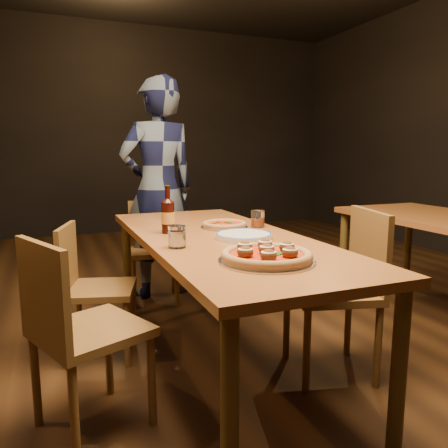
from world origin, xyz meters
name	(u,v)px	position (x,y,z in m)	size (l,w,h in m)	color
ground	(221,369)	(0.00, 0.00, 0.00)	(9.00, 9.00, 0.00)	black
room_shell	(220,12)	(0.00, 0.00, 1.86)	(9.00, 9.00, 9.00)	black
table_main	(220,249)	(0.00, 0.00, 0.68)	(0.80, 2.00, 0.75)	brown
chair_main_nw	(91,329)	(-0.69, -0.26, 0.44)	(0.41, 0.41, 0.89)	brown
chair_main_sw	(100,288)	(-0.58, 0.42, 0.41)	(0.38, 0.38, 0.81)	brown
chair_main_e	(331,290)	(0.53, -0.24, 0.46)	(0.43, 0.43, 0.93)	brown
chair_end	(154,250)	(-0.08, 1.25, 0.41)	(0.39, 0.39, 0.83)	brown
pizza_meatball	(267,255)	(-0.03, -0.58, 0.78)	(0.39, 0.39, 0.07)	#B7B7BF
pizza_margherita	(224,225)	(0.11, 0.22, 0.77)	(0.27, 0.27, 0.04)	#B7B7BF
plate_stack	(244,236)	(0.08, -0.12, 0.76)	(0.29, 0.29, 0.03)	white
beer_bottle	(168,217)	(-0.23, 0.18, 0.84)	(0.07, 0.07, 0.25)	black
water_glass	(177,237)	(-0.29, -0.19, 0.80)	(0.08, 0.08, 0.10)	white
amber_glass	(258,219)	(0.30, 0.17, 0.80)	(0.08, 0.08, 0.10)	#A74012
diner	(158,189)	(0.01, 1.40, 0.89)	(0.65, 0.43, 1.78)	black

